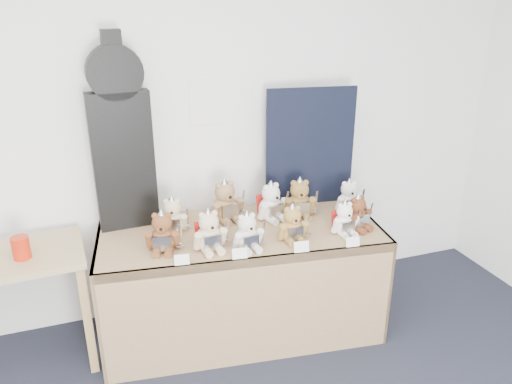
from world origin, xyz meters
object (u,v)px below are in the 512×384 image
object	(u,v)px
teddy_back_end	(349,198)
teddy_back_centre_right	(271,203)
teddy_front_far_left	(163,234)
teddy_back_centre_left	(226,203)
teddy_front_end	(358,214)
guitar_case	(121,136)
side_table	(2,277)
teddy_front_left	(209,232)
teddy_front_centre	(247,233)
red_cup	(21,248)
teddy_front_right	(292,225)
teddy_back_right	(299,200)
teddy_back_left	(173,217)
display_table	(243,258)
teddy_front_far_right	(344,219)

from	to	relation	value
teddy_back_end	teddy_back_centre_right	bearing A→B (deg)	178.29
teddy_back_centre_right	teddy_front_far_left	bearing A→B (deg)	179.67
teddy_back_centre_left	teddy_front_end	bearing A→B (deg)	-40.34
guitar_case	teddy_back_end	distance (m)	1.58
side_table	teddy_front_left	bearing A→B (deg)	-16.24
teddy_front_centre	teddy_back_end	xyz separation A→B (m)	(0.84, 0.29, -0.00)
teddy_front_left	teddy_front_end	bearing A→B (deg)	-7.83
teddy_front_far_left	teddy_back_centre_right	distance (m)	0.79
red_cup	teddy_front_left	xyz separation A→B (m)	(1.05, -0.22, 0.03)
teddy_front_right	teddy_back_right	xyz separation A→B (m)	(0.19, 0.32, 0.02)
red_cup	teddy_front_end	bearing A→B (deg)	-7.52
teddy_back_left	teddy_front_right	bearing A→B (deg)	-14.79
display_table	side_table	size ratio (longest dim) A/B	1.98
guitar_case	red_cup	bearing A→B (deg)	-158.96
guitar_case	teddy_back_centre_left	xyz separation A→B (m)	(0.62, -0.13, -0.48)
red_cup	teddy_back_centre_left	distance (m)	1.26
side_table	teddy_back_centre_right	size ratio (longest dim) A/B	3.30
side_table	teddy_back_left	size ratio (longest dim) A/B	3.67
guitar_case	red_cup	distance (m)	0.87
teddy_front_left	teddy_front_far_right	size ratio (longest dim) A/B	1.17
teddy_back_centre_left	red_cup	bearing A→B (deg)	174.78
teddy_front_far_left	teddy_back_end	distance (m)	1.33
teddy_front_right	teddy_front_end	bearing A→B (deg)	1.21
guitar_case	teddy_front_centre	bearing A→B (deg)	-44.66
guitar_case	teddy_back_centre_left	size ratio (longest dim) A/B	3.93
teddy_back_left	teddy_back_centre_right	size ratio (longest dim) A/B	0.90
guitar_case	teddy_back_end	bearing A→B (deg)	-13.57
display_table	guitar_case	distance (m)	1.09
guitar_case	teddy_front_centre	distance (m)	0.99
teddy_back_centre_left	teddy_back_right	distance (m)	0.50
side_table	teddy_front_right	bearing A→B (deg)	-14.15
teddy_front_far_right	teddy_back_centre_right	size ratio (longest dim) A/B	0.83
teddy_front_far_left	teddy_front_left	world-z (taller)	teddy_front_left
teddy_back_right	guitar_case	bearing A→B (deg)	-179.40
display_table	teddy_back_right	world-z (taller)	teddy_back_right
teddy_front_right	guitar_case	bearing A→B (deg)	149.74
side_table	teddy_front_end	distance (m)	2.19
teddy_front_far_left	teddy_back_end	size ratio (longest dim) A/B	1.08
display_table	teddy_front_centre	bearing A→B (deg)	-92.03
display_table	teddy_front_centre	size ratio (longest dim) A/B	7.31
teddy_back_centre_left	teddy_back_right	size ratio (longest dim) A/B	1.05
teddy_back_left	teddy_back_end	size ratio (longest dim) A/B	1.01
red_cup	teddy_back_right	xyz separation A→B (m)	(1.75, 0.04, 0.04)
teddy_front_far_left	teddy_back_right	distance (m)	0.98
display_table	teddy_front_far_right	distance (m)	0.69
teddy_front_centre	teddy_front_end	world-z (taller)	same
guitar_case	teddy_back_left	world-z (taller)	guitar_case
teddy_front_far_left	teddy_front_end	size ratio (longest dim) A/B	1.08
side_table	red_cup	size ratio (longest dim) A/B	7.22
teddy_front_right	teddy_back_right	world-z (taller)	teddy_back_right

